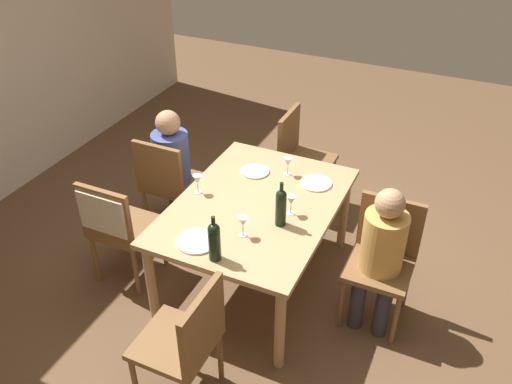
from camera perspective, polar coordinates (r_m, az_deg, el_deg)
ground_plane at (r=4.34m, az=0.00°, el=-9.15°), size 10.00×10.00×0.00m
dining_table at (r=3.92m, az=0.00°, el=-2.19°), size 1.53×1.11×0.73m
chair_near at (r=3.85m, az=13.38°, el=-6.29°), size 0.44×0.44×0.92m
chair_far_right at (r=4.56m, az=-9.38°, el=1.28°), size 0.44×0.44×0.92m
chair_left_end at (r=3.23m, az=-7.33°, el=-15.26°), size 0.44×0.44×0.92m
chair_far_left at (r=4.06m, az=-14.92°, el=-3.05°), size 0.46×0.44×0.92m
chair_right_end at (r=4.90m, az=4.67°, el=4.16°), size 0.44×0.44×0.92m
person_woman_host at (r=3.69m, az=13.19°, el=-6.04°), size 0.34×0.29×1.11m
person_man_bearded at (r=4.58m, az=-8.76°, el=3.23°), size 0.35×0.30×1.13m
wine_bottle_tall_green at (r=3.32m, az=-4.45°, el=-5.15°), size 0.08×0.08×0.33m
wine_bottle_dark_red at (r=3.59m, az=2.66°, el=-1.53°), size 0.07×0.07×0.34m
wine_glass_near_left at (r=4.15m, az=3.41°, el=3.14°), size 0.07×0.07×0.15m
wine_glass_centre at (r=3.72m, az=3.75°, el=-0.96°), size 0.07×0.07×0.15m
wine_glass_near_right at (r=3.95m, az=-6.25°, el=1.25°), size 0.07×0.07×0.15m
wine_glass_far at (r=3.51m, az=-1.41°, el=-3.26°), size 0.07×0.07×0.15m
dinner_plate_host at (r=4.22m, az=-0.09°, el=2.20°), size 0.22×0.22×0.01m
dinner_plate_guest_left at (r=4.10m, az=6.39°, el=0.94°), size 0.24×0.24×0.01m
dinner_plate_guest_right at (r=3.54m, az=-6.27°, el=-5.22°), size 0.27×0.27×0.01m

